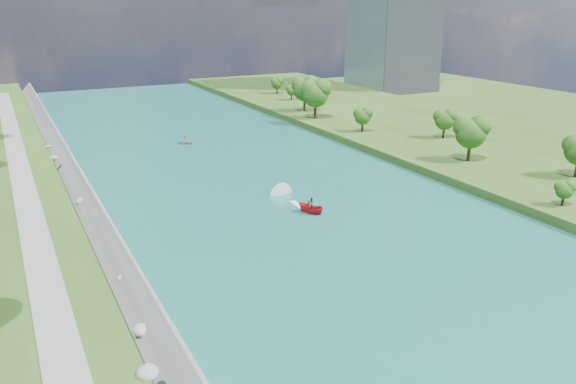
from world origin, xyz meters
TOP-DOWN VIEW (x-y plane):
  - ground at (0.00, 0.00)m, footprint 260.00×260.00m
  - river_water at (0.00, 20.00)m, footprint 55.00×240.00m
  - berm_east at (49.50, 20.00)m, footprint 44.00×240.00m
  - riprap_bank at (-25.86, 19.55)m, footprint 4.22×236.00m
  - riverside_path at (-32.50, 20.00)m, footprint 3.00×200.00m
  - trees_east at (37.70, 22.40)m, footprint 18.60×142.32m
  - motorboat at (2.01, 8.28)m, footprint 3.60×18.77m
  - raft at (-1.12, 52.72)m, footprint 3.74×3.76m

SIDE VIEW (x-z plane):
  - ground at x=0.00m, z-range 0.00..0.00m
  - river_water at x=0.00m, z-range 0.00..0.10m
  - raft at x=-1.12m, z-range -0.33..1.27m
  - motorboat at x=2.01m, z-range -0.27..1.69m
  - berm_east at x=49.50m, z-range 0.00..1.50m
  - riprap_bank at x=-25.86m, z-range -0.31..3.92m
  - riverside_path at x=-32.50m, z-range 3.50..3.60m
  - trees_east at x=37.70m, z-range 0.70..11.57m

